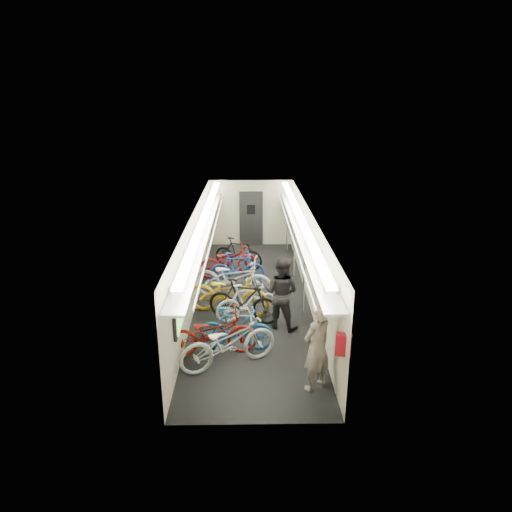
{
  "coord_description": "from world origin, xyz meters",
  "views": [
    {
      "loc": [
        -0.08,
        -11.26,
        5.12
      ],
      "look_at": [
        0.11,
        0.29,
        1.15
      ],
      "focal_mm": 32.0,
      "sensor_mm": 36.0,
      "label": 1
    }
  ],
  "objects_px": {
    "passenger_near": "(317,347)",
    "backpack": "(344,345)",
    "bicycle_1": "(236,329)",
    "passenger_mid": "(281,293)",
    "bicycle_0": "(228,342)"
  },
  "relations": [
    {
      "from": "bicycle_0",
      "to": "passenger_near",
      "type": "relative_size",
      "value": 1.19
    },
    {
      "from": "bicycle_1",
      "to": "passenger_mid",
      "type": "distance_m",
      "value": 1.5
    },
    {
      "from": "passenger_near",
      "to": "backpack",
      "type": "distance_m",
      "value": 0.84
    },
    {
      "from": "bicycle_1",
      "to": "backpack",
      "type": "height_order",
      "value": "backpack"
    },
    {
      "from": "bicycle_1",
      "to": "passenger_mid",
      "type": "bearing_deg",
      "value": -40.14
    },
    {
      "from": "bicycle_1",
      "to": "passenger_near",
      "type": "relative_size",
      "value": 0.96
    },
    {
      "from": "passenger_near",
      "to": "passenger_mid",
      "type": "xyz_separation_m",
      "value": [
        -0.48,
        2.43,
        0.02
      ]
    },
    {
      "from": "bicycle_0",
      "to": "backpack",
      "type": "distance_m",
      "value": 2.55
    },
    {
      "from": "backpack",
      "to": "bicycle_0",
      "type": "bearing_deg",
      "value": 162.44
    },
    {
      "from": "bicycle_1",
      "to": "passenger_mid",
      "type": "height_order",
      "value": "passenger_mid"
    },
    {
      "from": "passenger_near",
      "to": "backpack",
      "type": "relative_size",
      "value": 4.53
    },
    {
      "from": "bicycle_0",
      "to": "passenger_near",
      "type": "height_order",
      "value": "passenger_near"
    },
    {
      "from": "bicycle_1",
      "to": "backpack",
      "type": "distance_m",
      "value": 2.88
    },
    {
      "from": "backpack",
      "to": "bicycle_1",
      "type": "bearing_deg",
      "value": 149.9
    },
    {
      "from": "passenger_mid",
      "to": "bicycle_0",
      "type": "bearing_deg",
      "value": 80.66
    }
  ]
}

